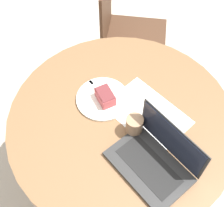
% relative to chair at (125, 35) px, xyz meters
% --- Properties ---
extents(ground_plane, '(12.00, 12.00, 0.00)m').
position_rel_chair_xyz_m(ground_plane, '(0.25, -0.82, -0.47)').
color(ground_plane, '#B7AD9E').
extents(dining_table, '(1.05, 1.05, 0.76)m').
position_rel_chair_xyz_m(dining_table, '(0.25, -0.82, 0.15)').
color(dining_table, brown).
rests_on(dining_table, ground_plane).
extents(chair, '(0.50, 0.50, 0.88)m').
position_rel_chair_xyz_m(chair, '(0.00, 0.00, 0.00)').
color(chair, '#472D1E').
rests_on(chair, ground_plane).
extents(paper_document, '(0.43, 0.38, 0.00)m').
position_rel_chair_xyz_m(paper_document, '(0.36, -0.76, 0.30)').
color(paper_document, white).
rests_on(paper_document, dining_table).
extents(plate, '(0.25, 0.25, 0.01)m').
position_rel_chair_xyz_m(plate, '(0.14, -0.75, 0.30)').
color(plate, silver).
rests_on(plate, dining_table).
extents(cake_slice, '(0.12, 0.12, 0.06)m').
position_rel_chair_xyz_m(cake_slice, '(0.15, -0.76, 0.34)').
color(cake_slice, '#B74C51').
rests_on(cake_slice, plate).
extents(fork, '(0.16, 0.11, 0.00)m').
position_rel_chair_xyz_m(fork, '(0.10, -0.71, 0.31)').
color(fork, silver).
rests_on(fork, plate).
extents(coffee_glass, '(0.08, 0.08, 0.10)m').
position_rel_chair_xyz_m(coffee_glass, '(0.33, -0.86, 0.35)').
color(coffee_glass, '#997556').
rests_on(coffee_glass, dining_table).
extents(laptop, '(0.40, 0.36, 0.21)m').
position_rel_chair_xyz_m(laptop, '(0.45, -0.98, 0.34)').
color(laptop, '#2D2D2D').
rests_on(laptop, dining_table).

